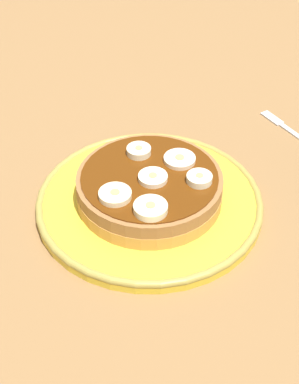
% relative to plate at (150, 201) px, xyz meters
% --- Properties ---
extents(ground_plane, '(1.40, 1.40, 0.03)m').
position_rel_plate_xyz_m(ground_plane, '(0.00, 0.00, -0.02)').
color(ground_plane, olive).
extents(plate, '(0.25, 0.25, 0.01)m').
position_rel_plate_xyz_m(plate, '(0.00, 0.00, 0.00)').
color(plate, yellow).
rests_on(plate, ground_plane).
extents(pancake_stack, '(0.17, 0.16, 0.03)m').
position_rel_plate_xyz_m(pancake_stack, '(-0.00, 0.00, 0.02)').
color(pancake_stack, gold).
rests_on(pancake_stack, plate).
extents(banana_slice_0, '(0.03, 0.03, 0.01)m').
position_rel_plate_xyz_m(banana_slice_0, '(-0.01, -0.00, 0.04)').
color(banana_slice_0, '#FBE9C2').
rests_on(banana_slice_0, pancake_stack).
extents(banana_slice_1, '(0.03, 0.03, 0.01)m').
position_rel_plate_xyz_m(banana_slice_1, '(0.04, -0.01, 0.04)').
color(banana_slice_1, '#F3E7BD').
rests_on(banana_slice_1, pancake_stack).
extents(banana_slice_2, '(0.03, 0.03, 0.01)m').
position_rel_plate_xyz_m(banana_slice_2, '(-0.05, 0.03, 0.04)').
color(banana_slice_2, '#FCF3BE').
rests_on(banana_slice_2, pancake_stack).
extents(banana_slice_3, '(0.03, 0.03, 0.01)m').
position_rel_plate_xyz_m(banana_slice_3, '(-0.03, -0.04, 0.04)').
color(banana_slice_3, '#F1ECC4').
rests_on(banana_slice_3, pancake_stack).
extents(banana_slice_4, '(0.04, 0.04, 0.01)m').
position_rel_plate_xyz_m(banana_slice_4, '(0.01, -0.04, 0.04)').
color(banana_slice_4, '#F8E2BB').
rests_on(banana_slice_4, pancake_stack).
extents(banana_slice_5, '(0.03, 0.03, 0.01)m').
position_rel_plate_xyz_m(banana_slice_5, '(-0.01, 0.05, 0.04)').
color(banana_slice_5, '#F9EAB9').
rests_on(banana_slice_5, pancake_stack).
extents(fork, '(0.13, 0.02, 0.01)m').
position_rel_plate_xyz_m(fork, '(0.04, -0.23, -0.01)').
color(fork, silver).
rests_on(fork, ground_plane).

